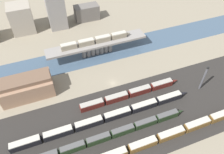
{
  "coord_description": "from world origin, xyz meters",
  "views": [
    {
      "loc": [
        -28.95,
        -74.64,
        85.39
      ],
      "look_at": [
        0.0,
        1.26,
        3.39
      ],
      "focal_mm": 35.0,
      "sensor_mm": 36.0,
      "label": 1
    }
  ],
  "objects_px": {
    "train_yard_near": "(187,128)",
    "train_yard_outer": "(131,93)",
    "train_yard_mid": "(89,143)",
    "warehouse_building": "(27,87)",
    "train_on_bridge": "(97,40)",
    "signal_tower": "(203,79)",
    "train_yard_far": "(107,118)"
  },
  "relations": [
    {
      "from": "train_yard_near",
      "to": "train_on_bridge",
      "type": "bearing_deg",
      "value": 107.26
    },
    {
      "from": "train_yard_outer",
      "to": "signal_tower",
      "type": "bearing_deg",
      "value": -13.05
    },
    {
      "from": "train_yard_near",
      "to": "signal_tower",
      "type": "height_order",
      "value": "signal_tower"
    },
    {
      "from": "train_yard_near",
      "to": "train_yard_mid",
      "type": "bearing_deg",
      "value": 168.23
    },
    {
      "from": "signal_tower",
      "to": "warehouse_building",
      "type": "bearing_deg",
      "value": 161.56
    },
    {
      "from": "train_yard_near",
      "to": "signal_tower",
      "type": "distance_m",
      "value": 28.48
    },
    {
      "from": "train_yard_outer",
      "to": "signal_tower",
      "type": "height_order",
      "value": "signal_tower"
    },
    {
      "from": "train_yard_near",
      "to": "signal_tower",
      "type": "relative_size",
      "value": 7.27
    },
    {
      "from": "train_yard_near",
      "to": "signal_tower",
      "type": "xyz_separation_m",
      "value": [
        20.74,
        18.72,
        5.55
      ]
    },
    {
      "from": "train_yard_near",
      "to": "train_yard_far",
      "type": "distance_m",
      "value": 35.82
    },
    {
      "from": "train_yard_far",
      "to": "train_on_bridge",
      "type": "bearing_deg",
      "value": 76.96
    },
    {
      "from": "warehouse_building",
      "to": "signal_tower",
      "type": "relative_size",
      "value": 1.66
    },
    {
      "from": "train_yard_mid",
      "to": "warehouse_building",
      "type": "height_order",
      "value": "warehouse_building"
    },
    {
      "from": "train_yard_near",
      "to": "train_yard_far",
      "type": "xyz_separation_m",
      "value": [
        -31.13,
        17.72,
        -0.06
      ]
    },
    {
      "from": "train_on_bridge",
      "to": "warehouse_building",
      "type": "xyz_separation_m",
      "value": [
        -42.64,
        -18.42,
        -4.83
      ]
    },
    {
      "from": "train_yard_mid",
      "to": "signal_tower",
      "type": "bearing_deg",
      "value": 8.89
    },
    {
      "from": "train_on_bridge",
      "to": "train_yard_near",
      "type": "bearing_deg",
      "value": -72.74
    },
    {
      "from": "train_yard_outer",
      "to": "warehouse_building",
      "type": "bearing_deg",
      "value": 157.78
    },
    {
      "from": "train_yard_near",
      "to": "train_yard_mid",
      "type": "xyz_separation_m",
      "value": [
        -42.43,
        8.84,
        -0.1
      ]
    },
    {
      "from": "warehouse_building",
      "to": "signal_tower",
      "type": "bearing_deg",
      "value": -18.44
    },
    {
      "from": "train_yard_near",
      "to": "train_yard_outer",
      "type": "bearing_deg",
      "value": 118.79
    },
    {
      "from": "train_yard_far",
      "to": "warehouse_building",
      "type": "relative_size",
      "value": 3.39
    },
    {
      "from": "train_yard_mid",
      "to": "train_on_bridge",
      "type": "bearing_deg",
      "value": 68.39
    },
    {
      "from": "warehouse_building",
      "to": "signal_tower",
      "type": "xyz_separation_m",
      "value": [
        83.56,
        -27.86,
        2.05
      ]
    },
    {
      "from": "train_yard_far",
      "to": "train_yard_near",
      "type": "bearing_deg",
      "value": -29.65
    },
    {
      "from": "train_on_bridge",
      "to": "train_yard_near",
      "type": "height_order",
      "value": "train_on_bridge"
    },
    {
      "from": "train_yard_near",
      "to": "train_yard_far",
      "type": "height_order",
      "value": "train_yard_near"
    },
    {
      "from": "signal_tower",
      "to": "train_yard_mid",
      "type": "bearing_deg",
      "value": -171.11
    },
    {
      "from": "train_yard_mid",
      "to": "train_yard_far",
      "type": "bearing_deg",
      "value": 38.17
    },
    {
      "from": "train_on_bridge",
      "to": "signal_tower",
      "type": "distance_m",
      "value": 61.84
    },
    {
      "from": "train_yard_near",
      "to": "train_yard_outer",
      "type": "xyz_separation_m",
      "value": [
        -14.82,
        26.96,
        -0.08
      ]
    },
    {
      "from": "warehouse_building",
      "to": "signal_tower",
      "type": "distance_m",
      "value": 88.11
    }
  ]
}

